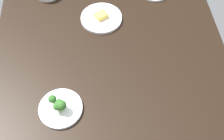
% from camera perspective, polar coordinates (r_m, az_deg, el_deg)
% --- Properties ---
extents(dining_table, '(1.43, 1.16, 0.04)m').
position_cam_1_polar(dining_table, '(1.32, 0.00, -0.96)').
color(dining_table, black).
rests_on(dining_table, ground).
extents(plate_broccoli, '(0.19, 0.19, 0.08)m').
position_cam_1_polar(plate_broccoli, '(1.21, -10.71, -7.58)').
color(plate_broccoli, silver).
rests_on(plate_broccoli, dining_table).
extents(plate_cheese, '(0.22, 0.22, 0.04)m').
position_cam_1_polar(plate_cheese, '(1.51, -2.23, 10.78)').
color(plate_cheese, silver).
rests_on(plate_cheese, dining_table).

